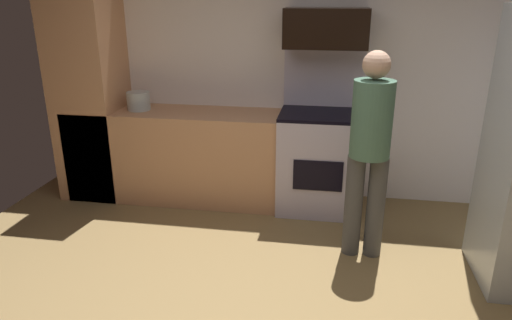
{
  "coord_description": "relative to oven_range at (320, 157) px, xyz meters",
  "views": [
    {
      "loc": [
        0.47,
        -2.25,
        1.97
      ],
      "look_at": [
        0.05,
        0.3,
        1.05
      ],
      "focal_mm": 32.61,
      "sensor_mm": 36.0,
      "label": 1
    }
  ],
  "objects": [
    {
      "name": "wall_back",
      "position": [
        -0.39,
        0.37,
        0.78
      ],
      "size": [
        5.2,
        0.12,
        2.6
      ],
      "primitive_type": "cube",
      "color": "silver",
      "rests_on": "ground"
    },
    {
      "name": "person_cook",
      "position": [
        0.38,
        -0.83,
        0.39
      ],
      "size": [
        0.31,
        0.3,
        1.61
      ],
      "color": "#464646",
      "rests_on": "ground"
    },
    {
      "name": "cabinet_column",
      "position": [
        -2.29,
        0.01,
        0.53
      ],
      "size": [
        0.6,
        0.6,
        2.1
      ],
      "primitive_type": "cube",
      "color": "tan",
      "rests_on": "ground"
    },
    {
      "name": "microwave",
      "position": [
        0.0,
        0.09,
        1.18
      ],
      "size": [
        0.74,
        0.38,
        0.35
      ],
      "primitive_type": "cube",
      "color": "black",
      "rests_on": "oven_range"
    },
    {
      "name": "stock_pot",
      "position": [
        -1.78,
        0.01,
        0.47
      ],
      "size": [
        0.22,
        0.22,
        0.18
      ],
      "primitive_type": "cylinder",
      "color": "#B2BDBB",
      "rests_on": "lower_cabinet_run"
    },
    {
      "name": "lower_cabinet_run",
      "position": [
        -1.29,
        0.01,
        -0.07
      ],
      "size": [
        2.4,
        0.6,
        0.9
      ],
      "primitive_type": "cube",
      "color": "tan",
      "rests_on": "ground"
    },
    {
      "name": "oven_range",
      "position": [
        0.0,
        0.0,
        0.0
      ],
      "size": [
        0.76,
        0.65,
        1.52
      ],
      "color": "#BFB3C7",
      "rests_on": "ground"
    }
  ]
}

